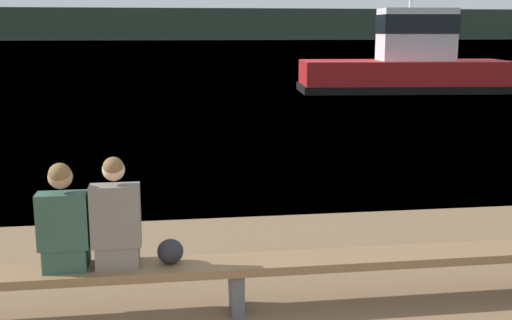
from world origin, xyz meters
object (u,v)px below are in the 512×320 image
person_right (116,221)px  tugboat_red (407,66)px  bench_main (236,269)px  shopping_bag (170,251)px  person_left (64,225)px

person_right → tugboat_red: size_ratio=0.11×
bench_main → tugboat_red: 23.06m
person_right → bench_main: bearing=-0.6°
bench_main → person_right: 1.21m
tugboat_red → person_right: bearing=157.8°
bench_main → shopping_bag: (-0.61, 0.03, 0.20)m
person_left → tugboat_red: tugboat_red is taller
bench_main → person_right: size_ratio=7.87×
bench_main → person_right: (-1.09, 0.01, 0.52)m
bench_main → person_left: bearing=179.6°
bench_main → tugboat_red: tugboat_red is taller
person_right → tugboat_red: 23.53m
bench_main → shopping_bag: size_ratio=33.66×
tugboat_red → shopping_bag: bearing=158.9°
bench_main → shopping_bag: shopping_bag is taller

